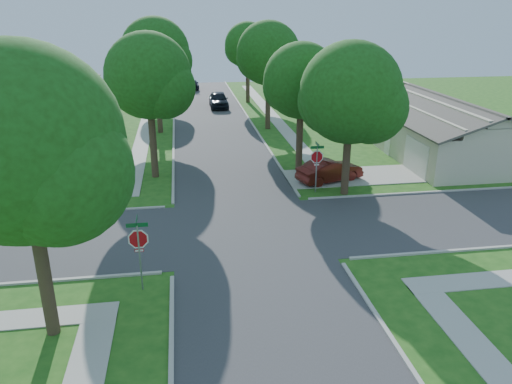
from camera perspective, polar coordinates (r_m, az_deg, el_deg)
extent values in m
plane|color=#205417|center=(24.39, -1.06, -4.43)|extent=(100.00, 100.00, 0.00)
cube|color=#333335|center=(24.38, -1.06, -4.42)|extent=(7.00, 100.00, 0.02)
cube|color=#9E9B91|center=(49.82, 1.94, 8.65)|extent=(1.20, 40.00, 0.04)
cube|color=#9E9B91|center=(49.11, -12.34, 8.01)|extent=(1.20, 40.00, 0.04)
cube|color=#9E9B91|center=(32.61, 11.13, 1.80)|extent=(8.80, 3.60, 0.05)
cube|color=gray|center=(19.49, -13.12, -7.38)|extent=(0.06, 0.06, 2.70)
cylinder|color=white|center=(19.13, -13.31, -5.26)|extent=(1.05, 0.02, 1.05)
cylinder|color=#B80C13|center=(19.13, -13.31, -5.26)|extent=(0.90, 0.03, 0.90)
cube|color=#B80C13|center=(19.34, -13.20, -6.51)|extent=(0.34, 0.03, 0.12)
cube|color=white|center=(19.34, -13.20, -6.51)|extent=(0.30, 0.03, 0.08)
cube|color=#0C5426|center=(18.90, -13.45, -3.70)|extent=(0.80, 0.02, 0.16)
cube|color=#0C5426|center=(18.83, -13.50, -3.20)|extent=(0.02, 0.80, 0.16)
cube|color=gray|center=(29.08, 6.90, 2.48)|extent=(0.06, 0.06, 2.70)
cylinder|color=white|center=(28.85, 6.97, 4.00)|extent=(1.05, 0.02, 1.05)
cylinder|color=#B80C13|center=(28.85, 6.97, 4.00)|extent=(0.90, 0.03, 0.90)
cube|color=#B80C13|center=(28.98, 6.93, 3.10)|extent=(0.34, 0.03, 0.12)
cube|color=white|center=(28.98, 6.93, 3.10)|extent=(0.30, 0.03, 0.08)
cube|color=#0C5426|center=(28.69, 7.02, 5.09)|extent=(0.80, 0.02, 0.16)
cube|color=#0C5426|center=(28.64, 7.03, 5.43)|extent=(0.02, 0.80, 0.16)
cylinder|color=#38281C|center=(32.90, 4.99, 5.83)|extent=(0.44, 0.44, 3.95)
sphere|color=#1B4611|center=(32.13, 5.20, 12.57)|extent=(4.80, 4.80, 4.80)
sphere|color=#1B4611|center=(31.97, 6.87, 11.39)|extent=(3.46, 3.46, 3.46)
sphere|color=#1B4611|center=(32.62, 3.67, 11.88)|extent=(3.26, 3.26, 3.26)
cylinder|color=#38281C|center=(44.33, 1.36, 9.97)|extent=(0.44, 0.44, 4.30)
sphere|color=#1B4611|center=(43.74, 1.41, 15.60)|extent=(5.40, 5.40, 5.40)
sphere|color=#1B4611|center=(43.45, 2.80, 14.65)|extent=(3.89, 3.89, 3.89)
sphere|color=#1B4611|center=(44.32, 0.18, 14.97)|extent=(3.67, 3.67, 3.67)
cylinder|color=#38281C|center=(57.02, -0.94, 12.30)|extent=(0.44, 0.44, 4.20)
sphere|color=#1B4611|center=(56.57, -0.97, 16.44)|extent=(5.00, 5.00, 5.00)
sphere|color=#1B4611|center=(56.25, 0.02, 15.78)|extent=(3.60, 3.60, 3.60)
sphere|color=#1B4611|center=(57.13, -1.83, 15.97)|extent=(3.40, 3.40, 3.40)
cylinder|color=#38281C|center=(32.03, -11.67, 5.34)|extent=(0.44, 0.44, 4.25)
sphere|color=#1B4611|center=(31.21, -12.24, 12.88)|extent=(5.20, 5.20, 5.20)
sphere|color=#1B4611|center=(30.75, -10.47, 11.66)|extent=(3.74, 3.74, 3.74)
sphere|color=#1B4611|center=(31.98, -13.53, 12.01)|extent=(3.54, 3.54, 3.54)
cylinder|color=#38281C|center=(43.70, -11.04, 9.54)|extent=(0.44, 0.44, 4.44)
sphere|color=#1B4611|center=(43.10, -11.46, 15.47)|extent=(5.60, 5.60, 5.60)
sphere|color=#1B4611|center=(42.57, -10.06, 14.55)|extent=(4.03, 4.03, 4.03)
sphere|color=#1B4611|center=(43.88, -12.51, 14.74)|extent=(3.81, 3.81, 3.81)
cylinder|color=#38281C|center=(56.56, -10.62, 11.74)|extent=(0.44, 0.44, 3.90)
sphere|color=#1B4611|center=(56.13, -10.88, 15.55)|extent=(4.60, 4.60, 4.60)
sphere|color=#1B4611|center=(55.70, -10.00, 14.98)|extent=(3.31, 3.31, 3.31)
sphere|color=#1B4611|center=(56.77, -11.56, 15.10)|extent=(3.13, 3.13, 3.13)
cylinder|color=#38281C|center=(17.67, -22.97, -9.19)|extent=(0.44, 0.44, 4.04)
sphere|color=#1B4611|center=(16.06, -25.20, 5.07)|extent=(6.00, 6.00, 6.00)
sphere|color=#1B4611|center=(15.42, -21.63, 2.09)|extent=(4.32, 4.32, 4.32)
sphere|color=#1B4611|center=(17.17, -27.12, 3.57)|extent=(4.08, 4.08, 4.08)
cylinder|color=#38281C|center=(28.97, 10.25, 3.10)|extent=(0.44, 0.44, 3.54)
sphere|color=#1B4611|center=(28.03, 10.79, 11.09)|extent=(5.60, 5.60, 5.60)
sphere|color=#1B4611|center=(27.98, 12.99, 9.46)|extent=(4.03, 4.03, 4.03)
sphere|color=#1B4611|center=(28.52, 8.63, 10.24)|extent=(3.81, 3.81, 3.81)
cube|color=#C1B499|center=(38.98, 20.72, 6.03)|extent=(8.00, 13.00, 2.80)
cube|color=#403B37|center=(39.58, 23.66, 8.90)|extent=(4.42, 13.60, 1.56)
cube|color=#403B37|center=(37.62, 18.42, 9.04)|extent=(4.42, 13.60, 1.56)
cube|color=silver|center=(33.87, 17.78, 3.80)|extent=(0.06, 3.20, 2.20)
cube|color=silver|center=(37.86, 14.81, 5.66)|extent=(0.06, 0.90, 2.00)
cube|color=#1E2633|center=(40.06, 13.45, 7.39)|extent=(0.06, 1.80, 1.10)
cube|color=#C1B499|center=(55.03, 11.75, 10.84)|extent=(8.00, 13.00, 2.80)
cube|color=#403B37|center=(55.45, 13.90, 12.89)|extent=(4.42, 13.60, 1.56)
cube|color=#403B37|center=(54.07, 9.87, 13.00)|extent=(4.42, 13.60, 1.56)
cube|color=silver|center=(50.15, 8.86, 9.76)|extent=(0.06, 3.20, 2.20)
cube|color=silver|center=(54.46, 7.43, 10.57)|extent=(0.06, 0.90, 2.00)
cube|color=#1E2633|center=(56.84, 6.74, 11.58)|extent=(0.06, 1.80, 1.10)
cube|color=#403B37|center=(39.15, -25.30, 8.54)|extent=(4.42, 13.60, 1.56)
cube|color=silver|center=(35.46, -23.23, 3.83)|extent=(0.06, 3.20, 2.20)
cube|color=silver|center=(39.75, -21.71, 5.57)|extent=(0.06, 0.90, 2.00)
cube|color=#1E2633|center=(42.10, -21.09, 7.20)|extent=(0.06, 1.80, 1.10)
cube|color=#C1B499|center=(56.19, -22.39, 9.94)|extent=(8.00, 13.00, 2.80)
cube|color=#403B37|center=(55.47, -20.63, 12.20)|extent=(4.42, 13.60, 1.56)
cube|color=#403B37|center=(56.41, -24.68, 11.78)|extent=(4.42, 13.60, 1.56)
cube|color=silver|center=(51.66, -18.89, 9.22)|extent=(0.06, 3.20, 2.20)
cube|color=silver|center=(56.09, -18.14, 10.02)|extent=(0.06, 0.90, 2.00)
cube|color=#1E2633|center=(58.54, -17.82, 11.01)|extent=(0.06, 1.80, 1.10)
imported|color=#501510|center=(31.28, 8.43, 2.45)|extent=(4.48, 2.83, 1.39)
imported|color=black|center=(54.42, -4.29, 10.48)|extent=(2.00, 4.85, 1.64)
imported|color=black|center=(67.02, -7.29, 12.08)|extent=(1.67, 4.10, 1.19)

